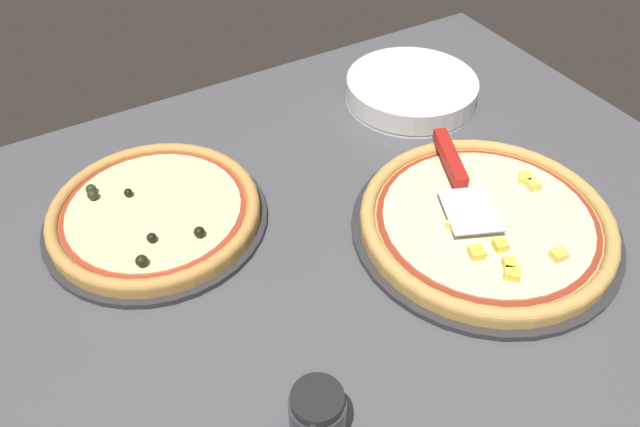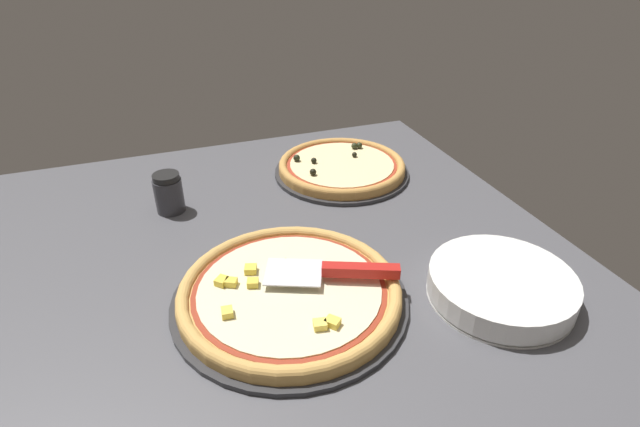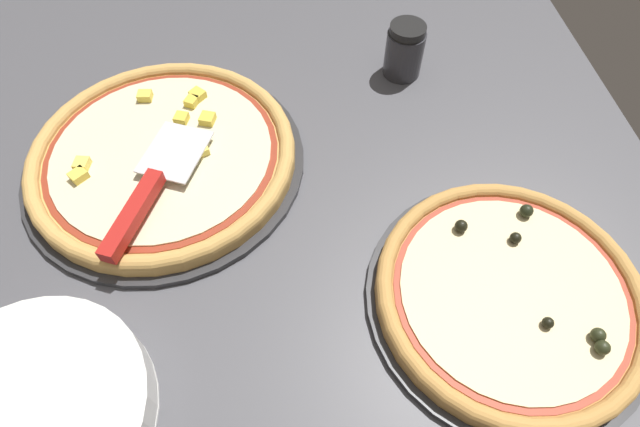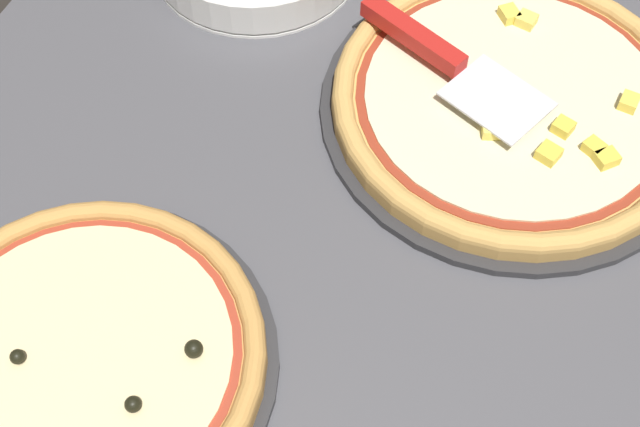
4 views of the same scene
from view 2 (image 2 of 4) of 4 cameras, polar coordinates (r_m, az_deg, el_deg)
The scene contains 8 objects.
ground_plane at distance 102.57cm, azimuth -5.76°, elevation -5.75°, with size 122.00×119.76×3.60cm, color #4C4C51.
pizza_pan_front at distance 90.21cm, azimuth -3.71°, elevation -9.78°, with size 41.98×41.98×1.00cm, color #2D2D30.
pizza_front at distance 89.01cm, azimuth -3.76°, elevation -8.89°, with size 39.46×39.46×3.26cm.
pizza_pan_back at distance 132.98cm, azimuth 2.49°, elevation 4.77°, with size 35.38×35.38×1.00cm, color #2D2D30.
pizza_back at distance 132.18cm, azimuth 2.50°, elevation 5.49°, with size 33.26×33.26×3.85cm.
serving_spatula at distance 89.13cm, azimuth 2.82°, elevation -6.56°, with size 24.05×13.97×2.00cm.
plate_stack at distance 95.49cm, azimuth 19.97°, elevation -7.78°, with size 25.82×25.82×4.90cm.
parmesan_shaker at distance 119.16cm, azimuth -16.91°, elevation 2.25°, with size 6.49×6.49×9.39cm.
Camera 2 is at (-18.27, -80.20, 59.47)cm, focal length 28.00 mm.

